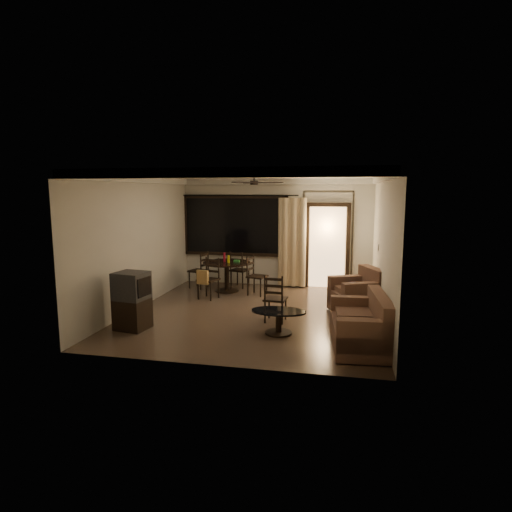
% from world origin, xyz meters
% --- Properties ---
extents(ground, '(5.50, 5.50, 0.00)m').
position_xyz_m(ground, '(0.00, 0.00, 0.00)').
color(ground, '#7F6651').
rests_on(ground, ground).
extents(room_shell, '(5.50, 6.70, 5.50)m').
position_xyz_m(room_shell, '(0.59, 1.77, 1.83)').
color(room_shell, beige).
rests_on(room_shell, ground).
extents(dining_table, '(1.19, 1.19, 0.96)m').
position_xyz_m(dining_table, '(-1.07, 1.77, 0.59)').
color(dining_table, black).
rests_on(dining_table, ground).
extents(dining_chair_west, '(0.51, 0.51, 0.95)m').
position_xyz_m(dining_chair_west, '(-1.88, 1.99, 0.28)').
color(dining_chair_west, black).
rests_on(dining_chair_west, ground).
extents(dining_chair_east, '(0.51, 0.51, 0.95)m').
position_xyz_m(dining_chair_east, '(-0.26, 1.56, 0.28)').
color(dining_chair_east, black).
rests_on(dining_chair_east, ground).
extents(dining_chair_south, '(0.51, 0.55, 0.95)m').
position_xyz_m(dining_chair_south, '(-1.29, 0.94, 0.31)').
color(dining_chair_south, black).
rests_on(dining_chair_south, ground).
extents(dining_chair_north, '(0.51, 0.51, 0.95)m').
position_xyz_m(dining_chair_north, '(-0.87, 2.29, 0.28)').
color(dining_chair_north, black).
rests_on(dining_chair_north, ground).
extents(tv_cabinet, '(0.62, 0.57, 1.05)m').
position_xyz_m(tv_cabinet, '(-1.95, -1.44, 0.53)').
color(tv_cabinet, black).
rests_on(tv_cabinet, ground).
extents(sofa, '(0.97, 1.64, 0.84)m').
position_xyz_m(sofa, '(2.11, -1.55, 0.34)').
color(sofa, '#4B2D22').
rests_on(sofa, ground).
extents(armchair, '(1.20, 1.20, 0.92)m').
position_xyz_m(armchair, '(2.10, 0.43, 0.38)').
color(armchair, '#4B2D22').
rests_on(armchair, ground).
extents(coffee_table, '(0.96, 0.58, 0.42)m').
position_xyz_m(coffee_table, '(0.69, -1.18, 0.28)').
color(coffee_table, black).
rests_on(coffee_table, ground).
extents(side_chair, '(0.44, 0.44, 0.93)m').
position_xyz_m(side_chair, '(0.52, -0.49, 0.28)').
color(side_chair, black).
rests_on(side_chair, ground).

